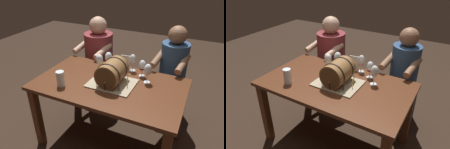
{
  "view_description": "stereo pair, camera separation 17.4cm",
  "coord_description": "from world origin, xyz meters",
  "views": [
    {
      "loc": [
        0.77,
        -1.58,
        1.79
      ],
      "look_at": [
        0.03,
        -0.0,
        0.84
      ],
      "focal_mm": 34.08,
      "sensor_mm": 36.0,
      "label": 1
    },
    {
      "loc": [
        0.93,
        -1.5,
        1.79
      ],
      "look_at": [
        0.03,
        -0.0,
        0.84
      ],
      "focal_mm": 34.08,
      "sensor_mm": 36.0,
      "label": 2
    }
  ],
  "objects": [
    {
      "name": "wine_glass_rose",
      "position": [
        0.11,
        0.34,
        0.86
      ],
      "size": [
        0.07,
        0.07,
        0.19
      ],
      "color": "white",
      "rests_on": "dining_table"
    },
    {
      "name": "wine_glass_white",
      "position": [
        -0.21,
        0.19,
        0.87
      ],
      "size": [
        0.07,
        0.07,
        0.19
      ],
      "color": "white",
      "rests_on": "dining_table"
    },
    {
      "name": "person_seated_left",
      "position": [
        -0.48,
        0.67,
        0.56
      ],
      "size": [
        0.45,
        0.52,
        1.19
      ],
      "color": "#4C1B1E",
      "rests_on": "ground"
    },
    {
      "name": "person_seated_right",
      "position": [
        0.48,
        0.67,
        0.53
      ],
      "size": [
        0.39,
        0.48,
        1.19
      ],
      "color": "#1B2D46",
      "rests_on": "ground"
    },
    {
      "name": "wine_glass_red",
      "position": [
        0.24,
        0.27,
        0.85
      ],
      "size": [
        0.07,
        0.07,
        0.18
      ],
      "color": "white",
      "rests_on": "dining_table"
    },
    {
      "name": "dining_table",
      "position": [
        0.0,
        0.0,
        0.63
      ],
      "size": [
        1.43,
        0.83,
        0.74
      ],
      "color": "#562D19",
      "rests_on": "ground"
    },
    {
      "name": "beer_pint",
      "position": [
        -0.39,
        -0.24,
        0.81
      ],
      "size": [
        0.08,
        0.08,
        0.15
      ],
      "color": "white",
      "rests_on": "dining_table"
    },
    {
      "name": "wine_glass_empty",
      "position": [
        0.32,
        0.17,
        0.87
      ],
      "size": [
        0.07,
        0.07,
        0.2
      ],
      "color": "white",
      "rests_on": "dining_table"
    },
    {
      "name": "menu_card",
      "position": [
        0.03,
        0.34,
        0.82
      ],
      "size": [
        0.11,
        0.03,
        0.16
      ],
      "primitive_type": "cube",
      "rotation": [
        -0.05,
        0.0,
        0.15
      ],
      "color": "silver",
      "rests_on": "dining_table"
    },
    {
      "name": "wine_glass_amber",
      "position": [
        -0.15,
        0.28,
        0.87
      ],
      "size": [
        0.08,
        0.08,
        0.19
      ],
      "color": "white",
      "rests_on": "dining_table"
    },
    {
      "name": "ground_plane",
      "position": [
        0.0,
        0.0,
        0.0
      ],
      "size": [
        8.0,
        8.0,
        0.0
      ],
      "primitive_type": "plane",
      "color": "#332319"
    },
    {
      "name": "barrel_cake",
      "position": [
        0.03,
        -0.0,
        0.85
      ],
      "size": [
        0.44,
        0.34,
        0.25
      ],
      "color": "tan",
      "rests_on": "dining_table"
    }
  ]
}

